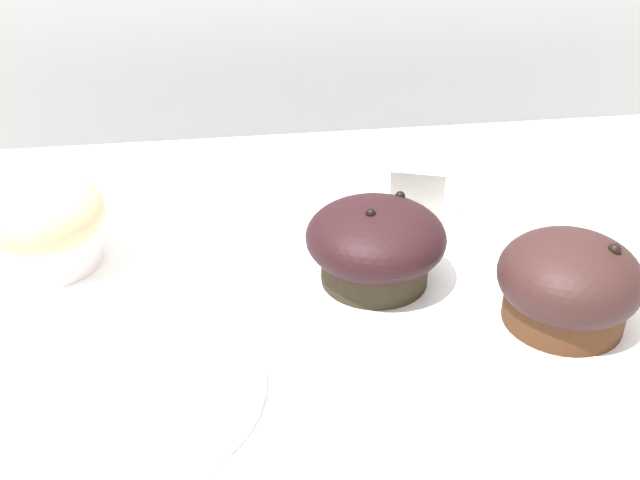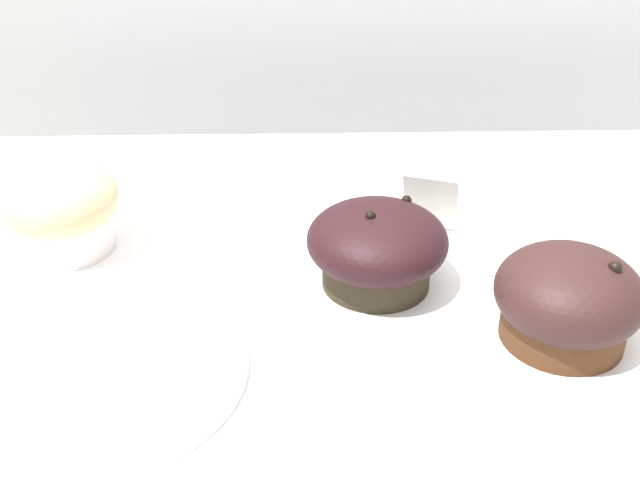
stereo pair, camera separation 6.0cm
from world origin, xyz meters
The scene contains 6 objects.
wall_back centered at (0.00, 0.60, 0.90)m, with size 3.20×0.10×1.80m, color silver.
muffin_front_center centered at (0.08, -0.09, 0.98)m, with size 0.11×0.11×0.07m.
muffin_back_left centered at (-0.32, 0.06, 0.99)m, with size 0.10×0.10×0.08m.
muffin_back_right centered at (-0.05, -0.01, 0.99)m, with size 0.12×0.12×0.07m.
serving_plate centered at (-0.25, -0.12, 0.95)m, with size 0.21×0.21×0.01m.
price_card centered at (0.01, 0.08, 0.98)m, with size 0.06×0.06×0.06m.
Camera 1 is at (-0.17, -0.53, 1.30)m, focal length 42.00 mm.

